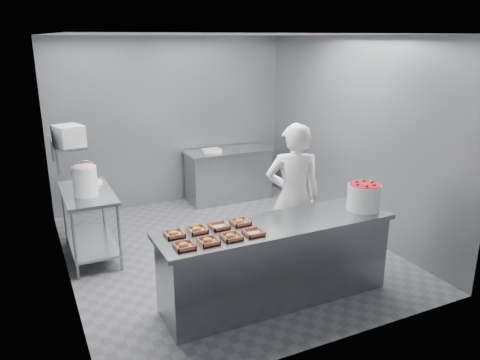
% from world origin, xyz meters
% --- Properties ---
extents(floor, '(4.50, 4.50, 0.00)m').
position_xyz_m(floor, '(0.00, 0.00, 0.00)').
color(floor, '#4C4C51').
rests_on(floor, ground).
extents(ceiling, '(4.50, 4.50, 0.00)m').
position_xyz_m(ceiling, '(0.00, 0.00, 2.80)').
color(ceiling, white).
rests_on(ceiling, wall_back).
extents(wall_back, '(4.00, 0.04, 2.80)m').
position_xyz_m(wall_back, '(0.00, 2.25, 1.40)').
color(wall_back, slate).
rests_on(wall_back, ground).
extents(wall_left, '(0.04, 4.50, 2.80)m').
position_xyz_m(wall_left, '(-2.00, 0.00, 1.40)').
color(wall_left, slate).
rests_on(wall_left, ground).
extents(wall_right, '(0.04, 4.50, 2.80)m').
position_xyz_m(wall_right, '(2.00, 0.00, 1.40)').
color(wall_right, slate).
rests_on(wall_right, ground).
extents(service_counter, '(2.60, 0.70, 0.90)m').
position_xyz_m(service_counter, '(0.00, -1.35, 0.45)').
color(service_counter, slate).
rests_on(service_counter, ground).
extents(prep_table, '(0.60, 1.20, 0.90)m').
position_xyz_m(prep_table, '(-1.65, 0.60, 0.59)').
color(prep_table, slate).
rests_on(prep_table, ground).
extents(back_counter, '(1.50, 0.60, 0.90)m').
position_xyz_m(back_counter, '(0.90, 1.90, 0.45)').
color(back_counter, slate).
rests_on(back_counter, ground).
extents(wall_shelf, '(0.35, 0.90, 0.03)m').
position_xyz_m(wall_shelf, '(-1.82, 0.60, 1.55)').
color(wall_shelf, slate).
rests_on(wall_shelf, wall_left).
extents(tray_0, '(0.19, 0.18, 0.06)m').
position_xyz_m(tray_0, '(-1.08, -1.50, 0.92)').
color(tray_0, tan).
rests_on(tray_0, service_counter).
extents(tray_1, '(0.19, 0.18, 0.06)m').
position_xyz_m(tray_1, '(-0.84, -1.50, 0.92)').
color(tray_1, tan).
rests_on(tray_1, service_counter).
extents(tray_2, '(0.19, 0.18, 0.06)m').
position_xyz_m(tray_2, '(-0.60, -1.50, 0.92)').
color(tray_2, tan).
rests_on(tray_2, service_counter).
extents(tray_3, '(0.19, 0.18, 0.04)m').
position_xyz_m(tray_3, '(-0.36, -1.50, 0.92)').
color(tray_3, tan).
rests_on(tray_3, service_counter).
extents(tray_4, '(0.19, 0.18, 0.06)m').
position_xyz_m(tray_4, '(-1.08, -1.20, 0.92)').
color(tray_4, tan).
rests_on(tray_4, service_counter).
extents(tray_5, '(0.19, 0.18, 0.06)m').
position_xyz_m(tray_5, '(-0.84, -1.20, 0.92)').
color(tray_5, tan).
rests_on(tray_5, service_counter).
extents(tray_6, '(0.19, 0.18, 0.04)m').
position_xyz_m(tray_6, '(-0.60, -1.20, 0.92)').
color(tray_6, tan).
rests_on(tray_6, service_counter).
extents(tray_7, '(0.19, 0.18, 0.06)m').
position_xyz_m(tray_7, '(-0.36, -1.20, 0.92)').
color(tray_7, tan).
rests_on(tray_7, service_counter).
extents(worker, '(0.78, 0.66, 1.83)m').
position_xyz_m(worker, '(0.57, -0.75, 0.91)').
color(worker, white).
rests_on(worker, ground).
extents(strawberry_tub, '(0.37, 0.37, 0.30)m').
position_xyz_m(strawberry_tub, '(1.08, -1.41, 1.06)').
color(strawberry_tub, silver).
rests_on(strawberry_tub, service_counter).
extents(glaze_bucket, '(0.31, 0.29, 0.45)m').
position_xyz_m(glaze_bucket, '(-1.68, 0.45, 1.09)').
color(glaze_bucket, silver).
rests_on(glaze_bucket, prep_table).
extents(bucket_lid, '(0.37, 0.37, 0.02)m').
position_xyz_m(bucket_lid, '(-1.55, 0.94, 0.91)').
color(bucket_lid, silver).
rests_on(bucket_lid, prep_table).
extents(rag, '(0.15, 0.13, 0.02)m').
position_xyz_m(rag, '(-1.57, 0.69, 0.91)').
color(rag, '#CCB28C').
rests_on(rag, prep_table).
extents(appliance, '(0.36, 0.39, 0.24)m').
position_xyz_m(appliance, '(-1.82, 0.33, 1.68)').
color(appliance, gray).
rests_on(appliance, wall_shelf).
extents(paper_stack, '(0.32, 0.25, 0.05)m').
position_xyz_m(paper_stack, '(0.58, 1.90, 0.92)').
color(paper_stack, silver).
rests_on(paper_stack, back_counter).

